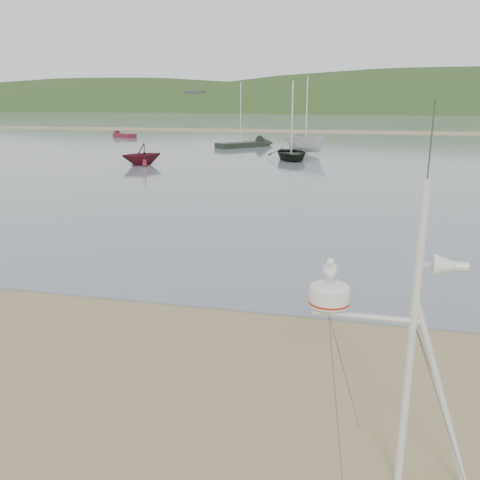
% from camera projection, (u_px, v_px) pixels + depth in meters
% --- Properties ---
extents(ground, '(560.00, 560.00, 0.00)m').
position_uv_depth(ground, '(95.00, 408.00, 7.61)').
color(ground, olive).
rests_on(ground, ground).
extents(water, '(560.00, 256.00, 0.04)m').
position_uv_depth(water, '(348.00, 118.00, 131.48)').
color(water, slate).
rests_on(water, ground).
extents(sandbar, '(560.00, 7.00, 0.07)m').
position_uv_depth(sandbar, '(336.00, 132.00, 73.28)').
color(sandbar, olive).
rests_on(sandbar, water).
extents(hill_ridge, '(620.00, 180.00, 80.00)m').
position_uv_depth(hill_ridge, '(394.00, 156.00, 229.30)').
color(hill_ridge, '#223A17').
rests_on(hill_ridge, ground).
extents(far_cottages, '(294.40, 6.30, 8.00)m').
position_uv_depth(far_cottages, '(362.00, 102.00, 189.83)').
color(far_cottages, silver).
rests_on(far_cottages, ground).
extents(mast_rig, '(1.99, 2.12, 4.48)m').
position_uv_depth(mast_rig, '(400.00, 406.00, 5.81)').
color(mast_rig, silver).
rests_on(mast_rig, ground).
extents(boat_dark, '(3.49, 1.87, 4.69)m').
position_uv_depth(boat_dark, '(292.00, 129.00, 38.38)').
color(boat_dark, black).
rests_on(boat_dark, water).
extents(boat_red, '(2.83, 2.80, 2.87)m').
position_uv_depth(boat_red, '(141.00, 144.00, 35.51)').
color(boat_red, '#57141E').
rests_on(boat_red, water).
extents(boat_white, '(2.53, 2.52, 4.69)m').
position_uv_depth(boat_white, '(306.00, 126.00, 42.97)').
color(boat_white, silver).
rests_on(boat_white, water).
extents(sailboat_dark_mid, '(5.57, 6.06, 6.60)m').
position_uv_depth(sailboat_dark_mid, '(255.00, 144.00, 50.19)').
color(sailboat_dark_mid, black).
rests_on(sailboat_dark_mid, ground).
extents(dinghy_red_far, '(4.51, 3.30, 1.12)m').
position_uv_depth(dinghy_red_far, '(120.00, 135.00, 62.99)').
color(dinghy_red_far, '#57141E').
rests_on(dinghy_red_far, ground).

